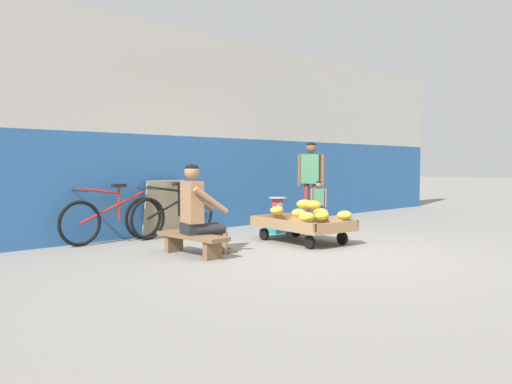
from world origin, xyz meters
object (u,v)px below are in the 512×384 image
object	(u,v)px
weighing_scale	(278,206)
bicycle_near_left	(113,218)
vendor_seated	(199,210)
sign_board	(164,208)
customer_adult	(311,175)
low_bench	(192,240)
shopping_bag	(292,227)
plastic_crate	(278,224)
banana_cart	(302,226)
bicycle_far_left	(174,214)
customer_child	(319,200)

from	to	relation	value
weighing_scale	bicycle_near_left	xyz separation A→B (m)	(-2.52, 0.91, -0.10)
weighing_scale	bicycle_near_left	size ratio (longest dim) A/B	0.18
weighing_scale	vendor_seated	bearing A→B (deg)	-161.03
sign_board	customer_adult	xyz separation A→B (m)	(2.42, -1.04, 0.51)
low_bench	customer_adult	xyz separation A→B (m)	(3.19, 0.76, 0.75)
low_bench	vendor_seated	bearing A→B (deg)	-12.23
weighing_scale	shopping_bag	bearing A→B (deg)	-92.78
low_bench	customer_adult	size ratio (longest dim) A/B	0.72
low_bench	plastic_crate	xyz separation A→B (m)	(2.34, 0.76, -0.05)
low_bench	shopping_bag	xyz separation A→B (m)	(2.32, 0.42, -0.08)
bicycle_near_left	customer_adult	size ratio (longest dim) A/B	1.09
plastic_crate	customer_adult	bearing A→B (deg)	0.04
banana_cart	plastic_crate	bearing A→B (deg)	62.25
vendor_seated	plastic_crate	distance (m)	2.42
customer_adult	shopping_bag	distance (m)	1.25
banana_cart	sign_board	bearing A→B (deg)	117.08
low_bench	banana_cart	bearing A→B (deg)	-7.36
plastic_crate	shopping_bag	size ratio (longest dim) A/B	1.50
bicycle_near_left	sign_board	distance (m)	0.98
low_bench	sign_board	distance (m)	1.97
low_bench	vendor_seated	xyz separation A→B (m)	(0.09, -0.02, 0.37)
sign_board	low_bench	bearing A→B (deg)	-113.40
vendor_seated	plastic_crate	world-z (taller)	vendor_seated
banana_cart	plastic_crate	world-z (taller)	banana_cart
sign_board	bicycle_far_left	bearing A→B (deg)	-79.01
sign_board	customer_adult	distance (m)	2.68
banana_cart	bicycle_near_left	xyz separation A→B (m)	(-2.00, 1.90, 0.11)
bicycle_far_left	customer_adult	world-z (taller)	customer_adult
weighing_scale	customer_child	size ratio (longest dim) A/B	0.35
bicycle_far_left	plastic_crate	bearing A→B (deg)	-28.32
vendor_seated	bicycle_near_left	world-z (taller)	vendor_seated
weighing_scale	sign_board	size ratio (longest dim) A/B	0.34
bicycle_far_left	sign_board	xyz separation A→B (m)	(-0.04, 0.22, 0.09)
low_bench	plastic_crate	bearing A→B (deg)	17.93
plastic_crate	weighing_scale	bearing A→B (deg)	-90.00
customer_child	bicycle_far_left	bearing A→B (deg)	150.84
banana_cart	low_bench	size ratio (longest dim) A/B	1.39
vendor_seated	sign_board	xyz separation A→B (m)	(0.69, 1.82, -0.13)
vendor_seated	sign_board	bearing A→B (deg)	69.14
vendor_seated	bicycle_near_left	bearing A→B (deg)	99.22
plastic_crate	customer_adult	xyz separation A→B (m)	(0.86, 0.00, 0.80)
plastic_crate	bicycle_far_left	distance (m)	1.73
bicycle_near_left	shopping_bag	distance (m)	2.81
low_bench	plastic_crate	size ratio (longest dim) A/B	3.08
banana_cart	low_bench	world-z (taller)	banana_cart
bicycle_near_left	banana_cart	bearing A→B (deg)	-43.45
low_bench	weighing_scale	xyz separation A→B (m)	(2.34, 0.76, 0.25)
banana_cart	sign_board	distance (m)	2.29
bicycle_near_left	bicycle_far_left	distance (m)	1.01
customer_adult	bicycle_far_left	bearing A→B (deg)	161.01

